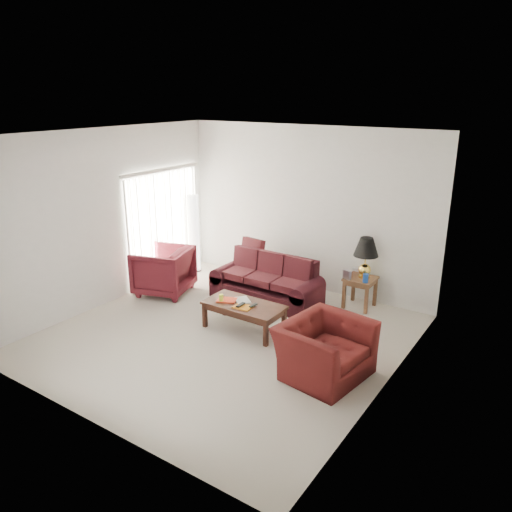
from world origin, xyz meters
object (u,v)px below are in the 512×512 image
(coffee_table, at_px, (244,317))
(floor_lamp, at_px, (194,233))
(sofa, at_px, (266,280))
(armchair_right, at_px, (325,350))
(armchair_left, at_px, (163,271))
(end_table, at_px, (360,292))

(coffee_table, bearing_deg, floor_lamp, 159.85)
(sofa, distance_m, armchair_right, 2.53)
(sofa, xyz_separation_m, armchair_left, (-1.77, -0.73, 0.03))
(armchair_left, height_order, armchair_right, armchair_left)
(floor_lamp, relative_size, armchair_left, 1.70)
(sofa, relative_size, coffee_table, 1.56)
(armchair_left, distance_m, coffee_table, 2.14)
(floor_lamp, xyz_separation_m, coffee_table, (2.40, -1.65, -0.59))
(end_table, bearing_deg, armchair_left, -156.67)
(armchair_right, xyz_separation_m, coffee_table, (-1.62, 0.48, -0.15))
(end_table, height_order, coffee_table, end_table)
(coffee_table, bearing_deg, armchair_left, -176.83)
(floor_lamp, height_order, armchair_left, floor_lamp)
(sofa, distance_m, floor_lamp, 2.18)
(sofa, xyz_separation_m, armchair_right, (1.94, -1.63, -0.03))
(sofa, height_order, armchair_right, sofa)
(end_table, bearing_deg, floor_lamp, -177.42)
(end_table, xyz_separation_m, floor_lamp, (-3.56, -0.16, 0.54))
(sofa, xyz_separation_m, end_table, (1.48, 0.67, -0.13))
(armchair_left, distance_m, armchair_right, 3.82)
(sofa, bearing_deg, end_table, 25.31)
(armchair_left, xyz_separation_m, coffee_table, (2.09, -0.41, -0.21))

